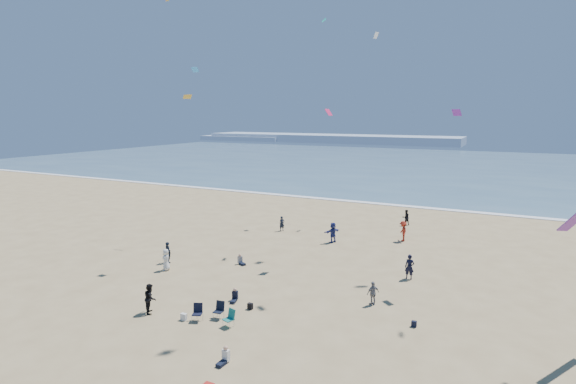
% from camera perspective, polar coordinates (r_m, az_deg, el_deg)
% --- Properties ---
extents(ocean, '(220.00, 100.00, 0.06)m').
position_cam_1_polar(ocean, '(108.82, 20.14, 3.04)').
color(ocean, '#476B84').
rests_on(ocean, ground).
extents(surf_line, '(220.00, 1.20, 0.08)m').
position_cam_1_polar(surf_line, '(59.94, 14.39, -1.72)').
color(surf_line, white).
rests_on(surf_line, ground).
extents(headland_far, '(110.00, 20.00, 3.20)m').
position_cam_1_polar(headland_far, '(196.56, 5.19, 6.80)').
color(headland_far, '#7A8EA8').
rests_on(headland_far, ground).
extents(headland_near, '(40.00, 14.00, 2.00)m').
position_cam_1_polar(headland_near, '(210.33, -5.58, 6.82)').
color(headland_near, '#7A8EA8').
rests_on(headland_near, ground).
extents(standing_flyers, '(32.95, 32.38, 1.91)m').
position_cam_1_polar(standing_flyers, '(34.69, 10.21, -8.49)').
color(standing_flyers, gray).
rests_on(standing_flyers, ground).
extents(seated_group, '(16.52, 18.38, 0.84)m').
position_cam_1_polar(seated_group, '(24.47, -2.10, -17.58)').
color(seated_group, silver).
rests_on(seated_group, ground).
extents(chair_cluster, '(2.77, 1.53, 1.00)m').
position_cam_1_polar(chair_cluster, '(26.73, -9.31, -15.04)').
color(chair_cluster, black).
rests_on(chair_cluster, ground).
extents(white_tote, '(0.35, 0.20, 0.40)m').
position_cam_1_polar(white_tote, '(27.44, -13.09, -15.18)').
color(white_tote, silver).
rests_on(white_tote, ground).
extents(black_backpack, '(0.30, 0.22, 0.38)m').
position_cam_1_polar(black_backpack, '(28.21, -4.83, -14.26)').
color(black_backpack, black).
rests_on(black_backpack, ground).
extents(navy_bag, '(0.28, 0.18, 0.34)m').
position_cam_1_polar(navy_bag, '(26.98, 15.71, -15.83)').
color(navy_bag, black).
rests_on(navy_bag, ground).
extents(kites_aloft, '(39.36, 41.08, 30.53)m').
position_cam_1_polar(kites_aloft, '(25.07, 19.95, 16.49)').
color(kites_aloft, '#F164CF').
rests_on(kites_aloft, ground).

